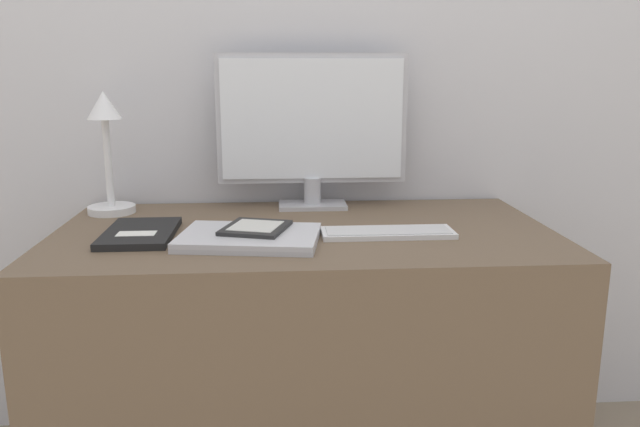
{
  "coord_description": "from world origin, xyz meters",
  "views": [
    {
      "loc": [
        -0.07,
        -1.27,
        1.09
      ],
      "look_at": [
        0.03,
        0.12,
        0.77
      ],
      "focal_mm": 35.0,
      "sensor_mm": 36.0,
      "label": 1
    }
  ],
  "objects_px": {
    "monitor": "(312,126)",
    "ereader": "(256,228)",
    "keyboard": "(388,232)",
    "desk_lamp": "(107,145)",
    "pen": "(304,240)",
    "notebook": "(140,233)",
    "laptop": "(250,238)"
  },
  "relations": [
    {
      "from": "monitor",
      "to": "ereader",
      "type": "distance_m",
      "value": 0.42
    },
    {
      "from": "keyboard",
      "to": "desk_lamp",
      "type": "relative_size",
      "value": 0.95
    },
    {
      "from": "keyboard",
      "to": "ereader",
      "type": "xyz_separation_m",
      "value": [
        -0.31,
        -0.01,
        0.02
      ]
    },
    {
      "from": "monitor",
      "to": "ereader",
      "type": "bearing_deg",
      "value": -114.44
    },
    {
      "from": "desk_lamp",
      "to": "pen",
      "type": "distance_m",
      "value": 0.64
    },
    {
      "from": "notebook",
      "to": "pen",
      "type": "bearing_deg",
      "value": -11.36
    },
    {
      "from": "ereader",
      "to": "pen",
      "type": "xyz_separation_m",
      "value": [
        0.11,
        -0.04,
        -0.02
      ]
    },
    {
      "from": "ereader",
      "to": "desk_lamp",
      "type": "height_order",
      "value": "desk_lamp"
    },
    {
      "from": "monitor",
      "to": "ereader",
      "type": "xyz_separation_m",
      "value": [
        -0.15,
        -0.33,
        -0.2
      ]
    },
    {
      "from": "keyboard",
      "to": "pen",
      "type": "bearing_deg",
      "value": -166.79
    },
    {
      "from": "laptop",
      "to": "ereader",
      "type": "distance_m",
      "value": 0.03
    },
    {
      "from": "notebook",
      "to": "keyboard",
      "type": "bearing_deg",
      "value": -2.94
    },
    {
      "from": "ereader",
      "to": "monitor",
      "type": "bearing_deg",
      "value": 65.56
    },
    {
      "from": "monitor",
      "to": "pen",
      "type": "height_order",
      "value": "monitor"
    },
    {
      "from": "laptop",
      "to": "monitor",
      "type": "bearing_deg",
      "value": 65.45
    },
    {
      "from": "pen",
      "to": "laptop",
      "type": "bearing_deg",
      "value": 175.97
    },
    {
      "from": "notebook",
      "to": "ereader",
      "type": "bearing_deg",
      "value": -8.46
    },
    {
      "from": "ereader",
      "to": "desk_lamp",
      "type": "relative_size",
      "value": 0.56
    },
    {
      "from": "laptop",
      "to": "pen",
      "type": "relative_size",
      "value": 2.44
    },
    {
      "from": "ereader",
      "to": "pen",
      "type": "height_order",
      "value": "ereader"
    },
    {
      "from": "laptop",
      "to": "pen",
      "type": "height_order",
      "value": "laptop"
    },
    {
      "from": "keyboard",
      "to": "desk_lamp",
      "type": "xyz_separation_m",
      "value": [
        -0.71,
        0.29,
        0.18
      ]
    },
    {
      "from": "monitor",
      "to": "keyboard",
      "type": "xyz_separation_m",
      "value": [
        0.16,
        -0.32,
        -0.22
      ]
    },
    {
      "from": "desk_lamp",
      "to": "notebook",
      "type": "xyz_separation_m",
      "value": [
        0.13,
        -0.26,
        -0.18
      ]
    },
    {
      "from": "keyboard",
      "to": "ereader",
      "type": "height_order",
      "value": "ereader"
    },
    {
      "from": "notebook",
      "to": "desk_lamp",
      "type": "bearing_deg",
      "value": 116.58
    },
    {
      "from": "ereader",
      "to": "notebook",
      "type": "height_order",
      "value": "ereader"
    },
    {
      "from": "monitor",
      "to": "desk_lamp",
      "type": "height_order",
      "value": "monitor"
    },
    {
      "from": "ereader",
      "to": "desk_lamp",
      "type": "bearing_deg",
      "value": 143.35
    },
    {
      "from": "ereader",
      "to": "desk_lamp",
      "type": "distance_m",
      "value": 0.53
    },
    {
      "from": "laptop",
      "to": "desk_lamp",
      "type": "xyz_separation_m",
      "value": [
        -0.39,
        0.33,
        0.18
      ]
    },
    {
      "from": "keyboard",
      "to": "laptop",
      "type": "bearing_deg",
      "value": -173.27
    }
  ]
}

